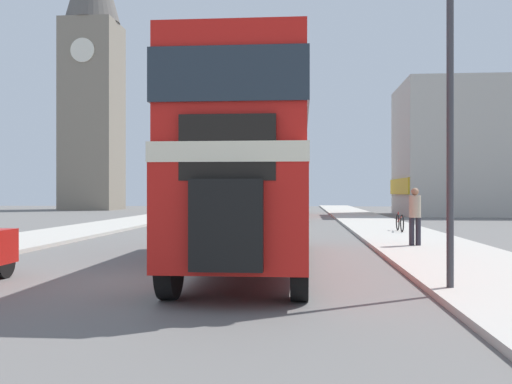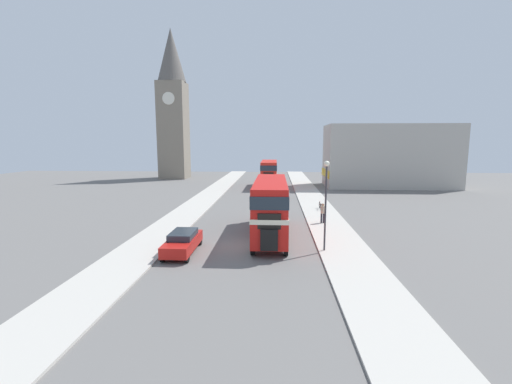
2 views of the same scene
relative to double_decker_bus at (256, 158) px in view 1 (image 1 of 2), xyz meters
The scene contains 7 objects.
ground_plane 4.17m from the double_decker_bus, 122.59° to the right, with size 120.00×120.00×0.00m, color slate.
double_decker_bus is the anchor object (origin of this frame).
bus_distant 28.85m from the double_decker_bus, 91.29° to the left, with size 2.46×9.63×4.17m.
pedestrian_walking 6.29m from the double_decker_bus, 42.50° to the left, with size 0.35×0.35×1.74m.
bicycle_on_pavement 11.83m from the double_decker_bus, 63.88° to the left, with size 0.05×1.76×0.78m.
street_lamp 5.28m from the double_decker_bus, 45.04° to the right, with size 0.36×0.36×5.86m.
church_tower 47.54m from the double_decker_bus, 115.30° to the left, with size 5.40×5.40×28.49m.
Camera 1 is at (2.86, -10.70, 1.73)m, focal length 40.00 mm.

